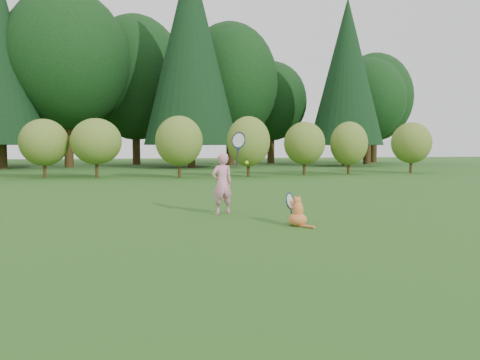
{
  "coord_description": "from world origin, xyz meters",
  "views": [
    {
      "loc": [
        -1.84,
        -8.09,
        1.34
      ],
      "look_at": [
        0.2,
        0.8,
        0.7
      ],
      "focal_mm": 35.0,
      "sensor_mm": 36.0,
      "label": 1
    }
  ],
  "objects": [
    {
      "name": "woodland_backdrop",
      "position": [
        0.0,
        23.0,
        7.5
      ],
      "size": [
        48.0,
        10.0,
        15.0
      ],
      "primitive_type": null,
      "color": "black",
      "rests_on": "ground"
    },
    {
      "name": "child",
      "position": [
        -0.08,
        1.12,
        0.64
      ],
      "size": [
        0.73,
        0.51,
        1.83
      ],
      "rotation": [
        0.0,
        0.0,
        3.37
      ],
      "color": "pink",
      "rests_on": "ground"
    },
    {
      "name": "tennis_ball",
      "position": [
        0.25,
        0.43,
        1.05
      ],
      "size": [
        0.07,
        0.07,
        0.07
      ],
      "color": "yellow",
      "rests_on": "ground"
    },
    {
      "name": "ground",
      "position": [
        0.0,
        0.0,
        0.0
      ],
      "size": [
        100.0,
        100.0,
        0.0
      ],
      "primitive_type": "plane",
      "color": "#245217",
      "rests_on": "ground"
    },
    {
      "name": "cat",
      "position": [
        0.89,
        -0.59,
        0.27
      ],
      "size": [
        0.39,
        0.73,
        0.71
      ],
      "rotation": [
        0.0,
        0.0,
        0.11
      ],
      "color": "#C46525",
      "rests_on": "ground"
    },
    {
      "name": "shrub_row",
      "position": [
        0.0,
        13.0,
        1.4
      ],
      "size": [
        28.0,
        3.0,
        2.8
      ],
      "primitive_type": null,
      "color": "#517022",
      "rests_on": "ground"
    }
  ]
}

